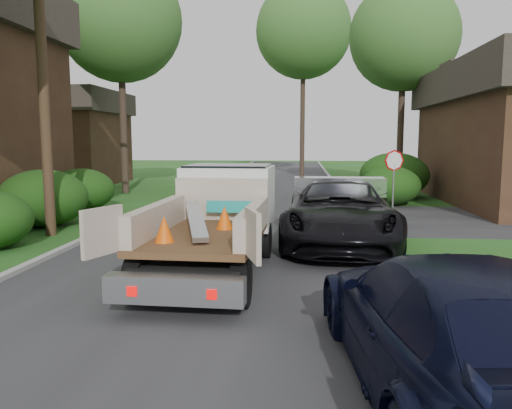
{
  "coord_description": "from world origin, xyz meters",
  "views": [
    {
      "loc": [
        1.91,
        -9.05,
        2.82
      ],
      "look_at": [
        0.79,
        3.4,
        1.2
      ],
      "focal_mm": 35.0,
      "sensor_mm": 36.0,
      "label": 1
    }
  ],
  "objects_px": {
    "house_left_far": "(60,136)",
    "black_pickup": "(340,212)",
    "stop_sign": "(394,170)",
    "tree_center_far": "(303,31)",
    "tree_right_far": "(404,37)",
    "utility_pole": "(42,57)",
    "navy_suv": "(453,326)",
    "tree_left_far": "(120,20)",
    "flatbed_truck": "(220,212)"
  },
  "relations": [
    {
      "from": "house_left_far",
      "to": "black_pickup",
      "type": "relative_size",
      "value": 1.2
    },
    {
      "from": "stop_sign",
      "to": "tree_center_far",
      "type": "distance_m",
      "value": 23.15
    },
    {
      "from": "stop_sign",
      "to": "tree_center_far",
      "type": "xyz_separation_m",
      "value": [
        -3.2,
        21.0,
        9.2
      ]
    },
    {
      "from": "house_left_far",
      "to": "tree_right_far",
      "type": "bearing_deg",
      "value": -5.44
    },
    {
      "from": "utility_pole",
      "to": "house_left_far",
      "type": "xyz_separation_m",
      "value": [
        -8.02,
        17.02,
        -2.12
      ]
    },
    {
      "from": "navy_suv",
      "to": "tree_left_far",
      "type": "bearing_deg",
      "value": -67.43
    },
    {
      "from": "tree_left_far",
      "to": "flatbed_truck",
      "type": "distance_m",
      "value": 18.6
    },
    {
      "from": "stop_sign",
      "to": "house_left_far",
      "type": "height_order",
      "value": "house_left_far"
    },
    {
      "from": "flatbed_truck",
      "to": "navy_suv",
      "type": "height_order",
      "value": "flatbed_truck"
    },
    {
      "from": "flatbed_truck",
      "to": "tree_center_far",
      "type": "bearing_deg",
      "value": 88.23
    },
    {
      "from": "utility_pole",
      "to": "flatbed_truck",
      "type": "bearing_deg",
      "value": -28.69
    },
    {
      "from": "stop_sign",
      "to": "navy_suv",
      "type": "relative_size",
      "value": 0.45
    },
    {
      "from": "flatbed_truck",
      "to": "navy_suv",
      "type": "distance_m",
      "value": 6.58
    },
    {
      "from": "house_left_far",
      "to": "tree_right_far",
      "type": "distance_m",
      "value": 21.78
    },
    {
      "from": "tree_left_far",
      "to": "flatbed_truck",
      "type": "bearing_deg",
      "value": -63.2
    },
    {
      "from": "flatbed_truck",
      "to": "tree_right_far",
      "type": "bearing_deg",
      "value": 69.86
    },
    {
      "from": "utility_pole",
      "to": "house_left_far",
      "type": "relative_size",
      "value": 1.32
    },
    {
      "from": "house_left_far",
      "to": "navy_suv",
      "type": "distance_m",
      "value": 30.9
    },
    {
      "from": "utility_pole",
      "to": "tree_left_far",
      "type": "height_order",
      "value": "tree_left_far"
    },
    {
      "from": "house_left_far",
      "to": "flatbed_truck",
      "type": "distance_m",
      "value": 24.33
    },
    {
      "from": "tree_left_far",
      "to": "black_pickup",
      "type": "height_order",
      "value": "tree_left_far"
    },
    {
      "from": "tree_left_far",
      "to": "black_pickup",
      "type": "xyz_separation_m",
      "value": [
        10.48,
        -12.5,
        -8.1
      ]
    },
    {
      "from": "utility_pole",
      "to": "tree_left_far",
      "type": "xyz_separation_m",
      "value": [
        -2.02,
        12.02,
        3.81
      ]
    },
    {
      "from": "utility_pole",
      "to": "stop_sign",
      "type": "bearing_deg",
      "value": 20.62
    },
    {
      "from": "house_left_far",
      "to": "flatbed_truck",
      "type": "bearing_deg",
      "value": -55.86
    },
    {
      "from": "tree_right_far",
      "to": "flatbed_truck",
      "type": "xyz_separation_m",
      "value": [
        -7.38,
        -18.08,
        -7.27
      ]
    },
    {
      "from": "utility_pole",
      "to": "tree_center_far",
      "type": "xyz_separation_m",
      "value": [
        7.48,
        25.02,
        5.81
      ]
    },
    {
      "from": "utility_pole",
      "to": "tree_center_far",
      "type": "height_order",
      "value": "tree_center_far"
    },
    {
      "from": "tree_left_far",
      "to": "house_left_far",
      "type": "bearing_deg",
      "value": 140.19
    },
    {
      "from": "tree_right_far",
      "to": "flatbed_truck",
      "type": "distance_m",
      "value": 20.84
    },
    {
      "from": "utility_pole",
      "to": "house_left_far",
      "type": "bearing_deg",
      "value": 115.23
    },
    {
      "from": "flatbed_truck",
      "to": "black_pickup",
      "type": "xyz_separation_m",
      "value": [
        2.87,
        2.58,
        -0.33
      ]
    },
    {
      "from": "stop_sign",
      "to": "navy_suv",
      "type": "xyz_separation_m",
      "value": [
        -1.61,
        -12.65,
        -0.97
      ]
    },
    {
      "from": "stop_sign",
      "to": "flatbed_truck",
      "type": "distance_m",
      "value": 8.74
    },
    {
      "from": "tree_right_far",
      "to": "tree_center_far",
      "type": "bearing_deg",
      "value": 118.81
    },
    {
      "from": "house_left_far",
      "to": "flatbed_truck",
      "type": "height_order",
      "value": "house_left_far"
    },
    {
      "from": "stop_sign",
      "to": "tree_center_far",
      "type": "relative_size",
      "value": 0.17
    },
    {
      "from": "tree_right_far",
      "to": "navy_suv",
      "type": "xyz_separation_m",
      "value": [
        -3.91,
        -23.65,
        -7.67
      ]
    },
    {
      "from": "tree_center_far",
      "to": "flatbed_truck",
      "type": "relative_size",
      "value": 2.45
    },
    {
      "from": "tree_right_far",
      "to": "tree_left_far",
      "type": "bearing_deg",
      "value": -168.69
    },
    {
      "from": "stop_sign",
      "to": "tree_left_far",
      "type": "relative_size",
      "value": 0.2
    },
    {
      "from": "black_pickup",
      "to": "house_left_far",
      "type": "bearing_deg",
      "value": 136.54
    },
    {
      "from": "black_pickup",
      "to": "navy_suv",
      "type": "relative_size",
      "value": 1.14
    },
    {
      "from": "tree_left_far",
      "to": "tree_right_far",
      "type": "xyz_separation_m",
      "value": [
        15.0,
        3.0,
        -0.5
      ]
    },
    {
      "from": "utility_pole",
      "to": "tree_right_far",
      "type": "xyz_separation_m",
      "value": [
        12.98,
        15.02,
        3.31
      ]
    },
    {
      "from": "tree_right_far",
      "to": "navy_suv",
      "type": "height_order",
      "value": "tree_right_far"
    },
    {
      "from": "tree_left_far",
      "to": "tree_center_far",
      "type": "height_order",
      "value": "tree_center_far"
    },
    {
      "from": "flatbed_truck",
      "to": "tree_left_far",
      "type": "bearing_deg",
      "value": 118.87
    },
    {
      "from": "house_left_far",
      "to": "tree_left_far",
      "type": "relative_size",
      "value": 0.62
    },
    {
      "from": "house_left_far",
      "to": "utility_pole",
      "type": "bearing_deg",
      "value": -64.77
    }
  ]
}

